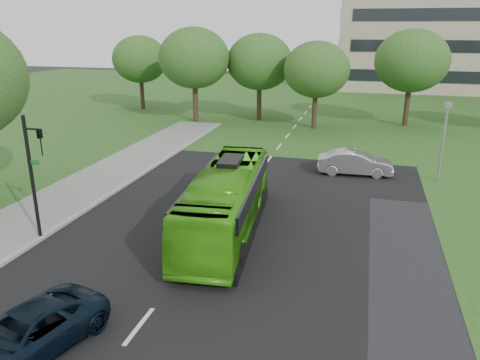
{
  "coord_description": "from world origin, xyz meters",
  "views": [
    {
      "loc": [
        6.37,
        -17.32,
        9.04
      ],
      "look_at": [
        0.48,
        4.46,
        1.6
      ],
      "focal_mm": 35.0,
      "sensor_mm": 36.0,
      "label": 1
    }
  ],
  "objects_px": {
    "sedan": "(355,163)",
    "camera_pole": "(444,131)",
    "suv": "(26,334)",
    "tree_park_a": "(194,58)",
    "bus": "(226,201)",
    "tree_park_f": "(140,59)",
    "tree_park_b": "(260,62)",
    "tree_park_d": "(412,61)",
    "tree_park_c": "(317,70)",
    "traffic_light": "(34,169)"
  },
  "relations": [
    {
      "from": "tree_park_c",
      "to": "tree_park_b",
      "type": "bearing_deg",
      "value": 153.97
    },
    {
      "from": "tree_park_a",
      "to": "camera_pole",
      "type": "height_order",
      "value": "tree_park_a"
    },
    {
      "from": "tree_park_b",
      "to": "tree_park_c",
      "type": "height_order",
      "value": "tree_park_b"
    },
    {
      "from": "sedan",
      "to": "tree_park_d",
      "type": "bearing_deg",
      "value": -17.82
    },
    {
      "from": "sedan",
      "to": "traffic_light",
      "type": "bearing_deg",
      "value": 131.78
    },
    {
      "from": "sedan",
      "to": "bus",
      "type": "bearing_deg",
      "value": 148.58
    },
    {
      "from": "tree_park_f",
      "to": "tree_park_b",
      "type": "bearing_deg",
      "value": -11.33
    },
    {
      "from": "tree_park_d",
      "to": "sedan",
      "type": "bearing_deg",
      "value": -103.51
    },
    {
      "from": "tree_park_d",
      "to": "tree_park_f",
      "type": "distance_m",
      "value": 28.61
    },
    {
      "from": "sedan",
      "to": "suv",
      "type": "height_order",
      "value": "sedan"
    },
    {
      "from": "tree_park_f",
      "to": "tree_park_d",
      "type": "bearing_deg",
      "value": -4.59
    },
    {
      "from": "tree_park_b",
      "to": "sedan",
      "type": "xyz_separation_m",
      "value": [
        10.06,
        -16.5,
        -4.93
      ]
    },
    {
      "from": "tree_park_b",
      "to": "tree_park_c",
      "type": "distance_m",
      "value": 6.58
    },
    {
      "from": "tree_park_d",
      "to": "suv",
      "type": "distance_m",
      "value": 39.73
    },
    {
      "from": "tree_park_b",
      "to": "tree_park_d",
      "type": "bearing_deg",
      "value": 2.37
    },
    {
      "from": "bus",
      "to": "sedan",
      "type": "height_order",
      "value": "bus"
    },
    {
      "from": "sedan",
      "to": "camera_pole",
      "type": "height_order",
      "value": "camera_pole"
    },
    {
      "from": "tree_park_c",
      "to": "traffic_light",
      "type": "bearing_deg",
      "value": -108.05
    },
    {
      "from": "tree_park_b",
      "to": "suv",
      "type": "relative_size",
      "value": 1.75
    },
    {
      "from": "traffic_light",
      "to": "tree_park_a",
      "type": "bearing_deg",
      "value": 98.92
    },
    {
      "from": "tree_park_a",
      "to": "sedan",
      "type": "relative_size",
      "value": 1.94
    },
    {
      "from": "suv",
      "to": "camera_pole",
      "type": "distance_m",
      "value": 24.28
    },
    {
      "from": "tree_park_a",
      "to": "bus",
      "type": "distance_m",
      "value": 26.93
    },
    {
      "from": "sedan",
      "to": "traffic_light",
      "type": "distance_m",
      "value": 18.91
    },
    {
      "from": "sedan",
      "to": "tree_park_f",
      "type": "bearing_deg",
      "value": 47.24
    },
    {
      "from": "tree_park_c",
      "to": "suv",
      "type": "distance_m",
      "value": 34.43
    },
    {
      "from": "tree_park_f",
      "to": "suv",
      "type": "xyz_separation_m",
      "value": [
        15.93,
        -39.59,
        -4.85
      ]
    },
    {
      "from": "tree_park_a",
      "to": "camera_pole",
      "type": "bearing_deg",
      "value": -33.84
    },
    {
      "from": "suv",
      "to": "tree_park_d",
      "type": "bearing_deg",
      "value": 87.22
    },
    {
      "from": "tree_park_d",
      "to": "camera_pole",
      "type": "xyz_separation_m",
      "value": [
        0.89,
        -17.25,
        -2.88
      ]
    },
    {
      "from": "suv",
      "to": "camera_pole",
      "type": "height_order",
      "value": "camera_pole"
    },
    {
      "from": "tree_park_b",
      "to": "bus",
      "type": "bearing_deg",
      "value": -80.19
    },
    {
      "from": "tree_park_f",
      "to": "sedan",
      "type": "bearing_deg",
      "value": -38.45
    },
    {
      "from": "tree_park_c",
      "to": "sedan",
      "type": "relative_size",
      "value": 1.68
    },
    {
      "from": "tree_park_d",
      "to": "tree_park_f",
      "type": "relative_size",
      "value": 1.09
    },
    {
      "from": "suv",
      "to": "tree_park_b",
      "type": "bearing_deg",
      "value": 108.33
    },
    {
      "from": "tree_park_b",
      "to": "tree_park_f",
      "type": "xyz_separation_m",
      "value": [
        -14.34,
        2.87,
        -0.18
      ]
    },
    {
      "from": "suv",
      "to": "tree_park_c",
      "type": "bearing_deg",
      "value": 98.59
    },
    {
      "from": "tree_park_d",
      "to": "traffic_light",
      "type": "distance_m",
      "value": 35.16
    },
    {
      "from": "tree_park_f",
      "to": "tree_park_c",
      "type": "bearing_deg",
      "value": -15.87
    },
    {
      "from": "tree_park_b",
      "to": "tree_park_f",
      "type": "height_order",
      "value": "tree_park_b"
    },
    {
      "from": "sedan",
      "to": "traffic_light",
      "type": "height_order",
      "value": "traffic_light"
    },
    {
      "from": "tree_park_a",
      "to": "bus",
      "type": "xyz_separation_m",
      "value": [
        10.5,
        -24.36,
        -4.64
      ]
    },
    {
      "from": "tree_park_a",
      "to": "tree_park_c",
      "type": "relative_size",
      "value": 1.15
    },
    {
      "from": "tree_park_c",
      "to": "camera_pole",
      "type": "relative_size",
      "value": 1.62
    },
    {
      "from": "tree_park_c",
      "to": "tree_park_a",
      "type": "bearing_deg",
      "value": 178.95
    },
    {
      "from": "sedan",
      "to": "suv",
      "type": "xyz_separation_m",
      "value": [
        -8.48,
        -20.21,
        -0.1
      ]
    },
    {
      "from": "bus",
      "to": "tree_park_c",
      "type": "bearing_deg",
      "value": 81.89
    },
    {
      "from": "traffic_light",
      "to": "tree_park_f",
      "type": "bearing_deg",
      "value": 112.02
    },
    {
      "from": "tree_park_c",
      "to": "traffic_light",
      "type": "height_order",
      "value": "tree_park_c"
    }
  ]
}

